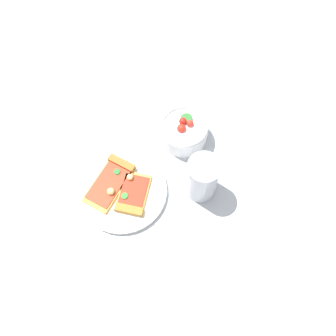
# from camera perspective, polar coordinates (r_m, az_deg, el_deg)

# --- Properties ---
(ground_plane) EXTENTS (2.40, 2.40, 0.00)m
(ground_plane) POSITION_cam_1_polar(r_m,az_deg,el_deg) (0.97, -7.17, -3.80)
(ground_plane) COLOR #B2B7BC
(ground_plane) RESTS_ON ground
(plate) EXTENTS (0.23, 0.23, 0.01)m
(plate) POSITION_cam_1_polar(r_m,az_deg,el_deg) (0.96, -7.20, -3.87)
(plate) COLOR silver
(plate) RESTS_ON ground_plane
(pizza_slice_near) EXTENTS (0.13, 0.12, 0.02)m
(pizza_slice_near) POSITION_cam_1_polar(r_m,az_deg,el_deg) (0.94, -5.80, -4.38)
(pizza_slice_near) COLOR gold
(pizza_slice_near) RESTS_ON plate
(pizza_slice_far) EXTENTS (0.15, 0.16, 0.03)m
(pizza_slice_far) POSITION_cam_1_polar(r_m,az_deg,el_deg) (0.97, -8.97, -1.91)
(pizza_slice_far) COLOR gold
(pizza_slice_far) RESTS_ON plate
(salad_bowl) EXTENTS (0.13, 0.13, 0.08)m
(salad_bowl) POSITION_cam_1_polar(r_m,az_deg,el_deg) (1.00, 2.28, 5.70)
(salad_bowl) COLOR white
(salad_bowl) RESTS_ON ground_plane
(soda_glass) EXTENTS (0.08, 0.08, 0.14)m
(soda_glass) POSITION_cam_1_polar(r_m,az_deg,el_deg) (0.91, 5.09, -1.75)
(soda_glass) COLOR silver
(soda_glass) RESTS_ON ground_plane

